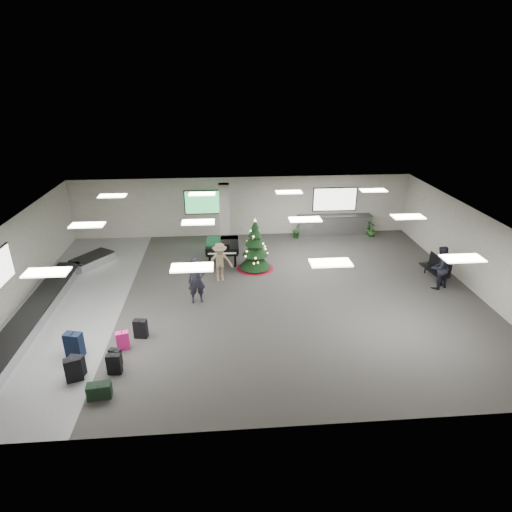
{
  "coord_description": "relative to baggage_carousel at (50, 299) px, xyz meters",
  "views": [
    {
      "loc": [
        -1.08,
        -15.12,
        8.23
      ],
      "look_at": [
        0.23,
        1.0,
        1.27
      ],
      "focal_mm": 30.0,
      "sensor_mm": 36.0,
      "label": 1
    }
  ],
  "objects": [
    {
      "name": "room_envelope",
      "position": [
        7.46,
        0.75,
        2.12
      ],
      "size": [
        18.02,
        14.02,
        3.21
      ],
      "color": "#9F9D92",
      "rests_on": "ground"
    },
    {
      "name": "suitcase_1",
      "position": [
        3.42,
        -4.41,
        0.11
      ],
      "size": [
        0.42,
        0.23,
        0.66
      ],
      "rotation": [
        0.0,
        0.0,
        -0.03
      ],
      "color": "black",
      "rests_on": "ground"
    },
    {
      "name": "christmas_tree",
      "position": [
        8.15,
        2.62,
        0.61
      ],
      "size": [
        1.69,
        1.69,
        2.42
      ],
      "color": "maroon",
      "rests_on": "ground"
    },
    {
      "name": "baggage_carousel",
      "position": [
        0.0,
        0.0,
        0.0
      ],
      "size": [
        2.28,
        9.71,
        0.43
      ],
      "color": "silver",
      "rests_on": "ground"
    },
    {
      "name": "suitcase_0",
      "position": [
        2.33,
        -4.65,
        0.16
      ],
      "size": [
        0.53,
        0.4,
        0.76
      ],
      "rotation": [
        0.0,
        0.0,
        0.33
      ],
      "color": "black",
      "rests_on": "ground"
    },
    {
      "name": "green_duffel",
      "position": [
        3.23,
        -5.43,
        0.0
      ],
      "size": [
        0.68,
        0.39,
        0.45
      ],
      "rotation": [
        0.0,
        0.0,
        0.11
      ],
      "color": "black",
      "rests_on": "ground"
    },
    {
      "name": "pink_suitcase",
      "position": [
        3.43,
        -3.21,
        0.1
      ],
      "size": [
        0.45,
        0.32,
        0.64
      ],
      "rotation": [
        0.0,
        0.0,
        0.27
      ],
      "color": "#F62083",
      "rests_on": "ground"
    },
    {
      "name": "grand_piano",
      "position": [
        6.68,
        3.53,
        0.57
      ],
      "size": [
        1.54,
        1.95,
        1.1
      ],
      "rotation": [
        0.0,
        0.0,
        -0.02
      ],
      "color": "black",
      "rests_on": "ground"
    },
    {
      "name": "suitcase_3",
      "position": [
        3.88,
        -2.57,
        0.12
      ],
      "size": [
        0.47,
        0.31,
        0.68
      ],
      "rotation": [
        0.0,
        0.0,
        -0.16
      ],
      "color": "black",
      "rests_on": "ground"
    },
    {
      "name": "ground",
      "position": [
        7.84,
        0.08,
        -0.21
      ],
      "size": [
        18.0,
        18.0,
        0.0
      ],
      "primitive_type": "plane",
      "color": "#312F2D",
      "rests_on": "ground"
    },
    {
      "name": "navy_suitcase",
      "position": [
        2.0,
        -3.46,
        0.2
      ],
      "size": [
        0.59,
        0.43,
        0.84
      ],
      "rotation": [
        0.0,
        0.0,
        -0.24
      ],
      "color": "black",
      "rests_on": "ground"
    },
    {
      "name": "traveler_b",
      "position": [
        6.57,
        1.52,
        0.64
      ],
      "size": [
        1.19,
        0.79,
        1.71
      ],
      "primitive_type": "imported",
      "rotation": [
        0.0,
        0.0,
        0.15
      ],
      "color": "#93785B",
      "rests_on": "ground"
    },
    {
      "name": "service_counter",
      "position": [
        12.84,
        6.73,
        0.33
      ],
      "size": [
        4.05,
        0.65,
        1.08
      ],
      "color": "silver",
      "rests_on": "ground"
    },
    {
      "name": "potted_plant_right",
      "position": [
        14.8,
        6.27,
        0.17
      ],
      "size": [
        0.61,
        0.61,
        0.76
      ],
      "primitive_type": "imported",
      "rotation": [
        0.0,
        0.0,
        2.37
      ],
      "color": "#123B15",
      "rests_on": "ground"
    },
    {
      "name": "suitcase_7",
      "position": [
        3.35,
        -3.98,
        0.05
      ],
      "size": [
        0.41,
        0.31,
        0.54
      ],
      "rotation": [
        0.0,
        0.0,
        -0.39
      ],
      "color": "black",
      "rests_on": "ground"
    },
    {
      "name": "traveler_bench",
      "position": [
        15.5,
        0.11,
        0.7
      ],
      "size": [
        1.09,
        0.98,
        1.83
      ],
      "primitive_type": "imported",
      "rotation": [
        0.0,
        0.0,
        3.52
      ],
      "color": "black",
      "rests_on": "ground"
    },
    {
      "name": "suitcase_5",
      "position": [
        2.36,
        -4.4,
        0.11
      ],
      "size": [
        0.47,
        0.32,
        0.66
      ],
      "rotation": [
        0.0,
        0.0,
        -0.22
      ],
      "color": "black",
      "rests_on": "ground"
    },
    {
      "name": "potted_plant_left",
      "position": [
        10.71,
        6.35,
        0.24
      ],
      "size": [
        0.63,
        0.6,
        0.9
      ],
      "primitive_type": "imported",
      "rotation": [
        0.0,
        0.0,
        0.55
      ],
      "color": "#123B15",
      "rests_on": "ground"
    },
    {
      "name": "traveler_a",
      "position": [
        5.68,
        -0.28,
        0.7
      ],
      "size": [
        0.74,
        0.56,
        1.83
      ],
      "primitive_type": "imported",
      "rotation": [
        0.0,
        0.0,
        0.19
      ],
      "color": "black",
      "rests_on": "ground"
    },
    {
      "name": "bench",
      "position": [
        15.82,
        0.88,
        0.34
      ],
      "size": [
        0.68,
        1.6,
        0.98
      ],
      "rotation": [
        0.0,
        0.0,
        0.1
      ],
      "color": "black",
      "rests_on": "ground"
    }
  ]
}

